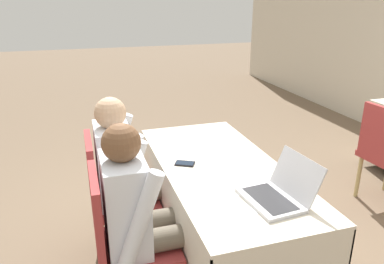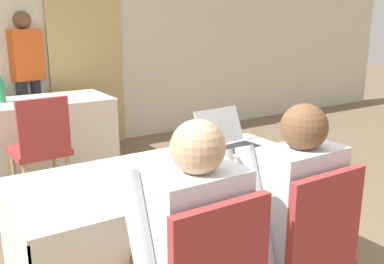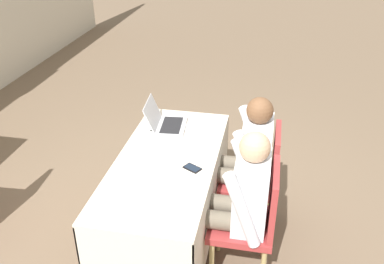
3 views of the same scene
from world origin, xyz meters
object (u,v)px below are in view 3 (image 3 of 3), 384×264
at_px(laptop, 166,122).
at_px(chair_near_left, 253,218).
at_px(chair_near_right, 258,175).
at_px(person_white_shirt, 246,157).
at_px(person_checkered_shirt, 239,198).
at_px(cell_phone, 192,168).

distance_m(laptop, chair_near_left, 1.14).
relative_size(chair_near_right, person_white_shirt, 0.78).
relative_size(chair_near_right, person_checkered_shirt, 0.78).
bearing_deg(laptop, chair_near_left, -138.57).
bearing_deg(person_white_shirt, laptop, -107.88).
bearing_deg(laptop, chair_near_right, -110.88).
xyz_separation_m(cell_phone, chair_near_right, (0.35, -0.46, -0.24)).
xyz_separation_m(chair_near_left, person_white_shirt, (0.53, 0.10, 0.16)).
height_order(cell_phone, person_white_shirt, person_white_shirt).
relative_size(laptop, cell_phone, 2.56).
bearing_deg(chair_near_left, laptop, -133.38).
bearing_deg(cell_phone, person_checkered_shirt, -87.86).
bearing_deg(chair_near_right, person_white_shirt, -90.00).
height_order(laptop, person_checkered_shirt, person_checkered_shirt).
relative_size(laptop, chair_near_right, 0.41).
bearing_deg(person_white_shirt, chair_near_left, 11.01).
bearing_deg(person_checkered_shirt, person_white_shirt, -180.00).
distance_m(cell_phone, person_white_shirt, 0.51).
relative_size(cell_phone, person_white_shirt, 0.12).
bearing_deg(person_checkered_shirt, cell_phone, -116.57).
distance_m(chair_near_right, person_checkered_shirt, 0.57).
bearing_deg(laptop, cell_phone, -154.64).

